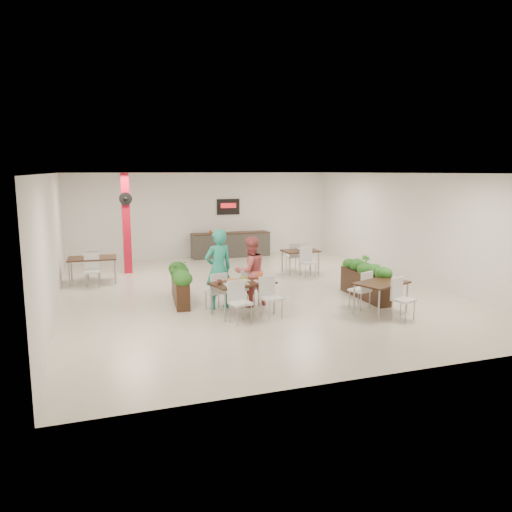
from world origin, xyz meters
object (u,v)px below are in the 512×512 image
at_px(service_counter, 231,244).
at_px(diner_man, 218,269).
at_px(planter_left, 180,282).
at_px(side_table_b, 300,254).
at_px(planter_right, 365,279).
at_px(side_table_a, 92,261).
at_px(side_table_c, 381,287).
at_px(red_column, 126,222).
at_px(main_table, 242,287).
at_px(diner_woman, 250,271).

height_order(service_counter, diner_man, service_counter).
xyz_separation_m(planter_left, side_table_b, (4.32, 2.31, 0.11)).
bearing_deg(planter_right, side_table_a, 147.42).
bearing_deg(side_table_c, red_column, 105.81).
height_order(main_table, side_table_b, same).
relative_size(diner_woman, planter_right, 0.80).
xyz_separation_m(red_column, main_table, (2.08, -5.71, -1.01)).
relative_size(service_counter, side_table_a, 1.83).
distance_m(red_column, side_table_a, 1.86).
bearing_deg(side_table_b, main_table, -129.58).
relative_size(planter_left, side_table_c, 1.20).
relative_size(diner_man, side_table_a, 1.17).
distance_m(main_table, side_table_b, 4.99).
bearing_deg(service_counter, planter_right, -78.10).
height_order(side_table_b, side_table_c, same).
distance_m(main_table, diner_man, 0.83).
bearing_deg(diner_woman, planter_right, 162.42).
xyz_separation_m(red_column, planter_right, (5.52, -5.34, -1.13)).
bearing_deg(diner_woman, main_table, 45.93).
distance_m(side_table_a, side_table_b, 6.39).
distance_m(red_column, diner_man, 5.37).
height_order(diner_man, side_table_c, diner_man).
xyz_separation_m(main_table, planter_right, (3.43, 0.37, -0.12)).
relative_size(main_table, planter_right, 0.86).
distance_m(red_column, planter_left, 4.41).
bearing_deg(main_table, diner_woman, 58.12).
distance_m(planter_left, side_table_c, 4.90).
xyz_separation_m(diner_woman, planter_left, (-1.56, 0.89, -0.34)).
distance_m(service_counter, side_table_b, 3.93).
relative_size(diner_man, side_table_b, 1.18).
xyz_separation_m(red_column, side_table_a, (-1.10, -1.11, -1.00)).
relative_size(diner_man, planter_left, 0.96).
bearing_deg(side_table_a, diner_woman, -44.78).
xyz_separation_m(service_counter, planter_right, (1.52, -7.21, 0.02)).
distance_m(diner_man, planter_left, 1.25).
bearing_deg(planter_left, service_counter, 63.02).
relative_size(red_column, main_table, 1.74).
relative_size(main_table, diner_woman, 1.08).
relative_size(red_column, side_table_a, 1.95).
bearing_deg(side_table_a, planter_right, -29.69).
height_order(red_column, side_table_b, red_column).
bearing_deg(diner_man, planter_left, -61.56).
height_order(red_column, main_table, red_column).
bearing_deg(planter_right, main_table, -173.83).
distance_m(diner_woman, side_table_a, 5.34).
bearing_deg(main_table, side_table_a, 124.68).
relative_size(planter_left, side_table_a, 1.22).
xyz_separation_m(diner_man, diner_woman, (0.80, 0.00, -0.10)).
bearing_deg(planter_left, red_column, 102.56).
height_order(red_column, service_counter, red_column).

